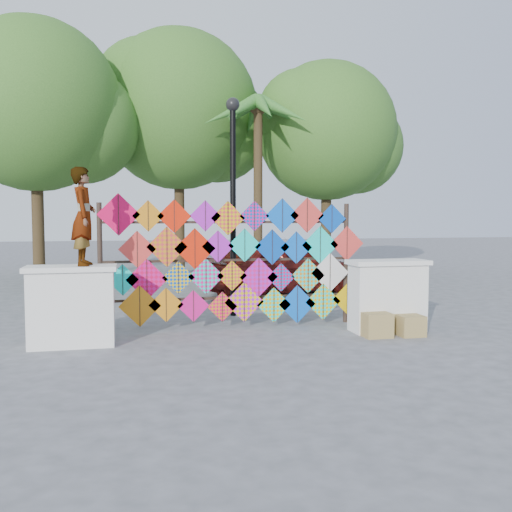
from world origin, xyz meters
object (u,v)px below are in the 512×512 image
kite_rack (235,262)px  sedan (282,266)px  vendor_woman (84,216)px  lamppost (233,185)px

kite_rack → sedan: kite_rack is taller
kite_rack → vendor_woman: (-2.59, -0.92, 0.84)m
kite_rack → sedan: (2.02, 4.08, -0.46)m
kite_rack → vendor_woman: size_ratio=3.20×
kite_rack → vendor_woman: 2.88m
lamppost → kite_rack: bearing=-98.9°
vendor_woman → sedan: size_ratio=0.35×
vendor_woman → sedan: bearing=-40.0°
sedan → lamppost: (-1.82, -2.80, 1.94)m
sedan → kite_rack: bearing=132.3°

